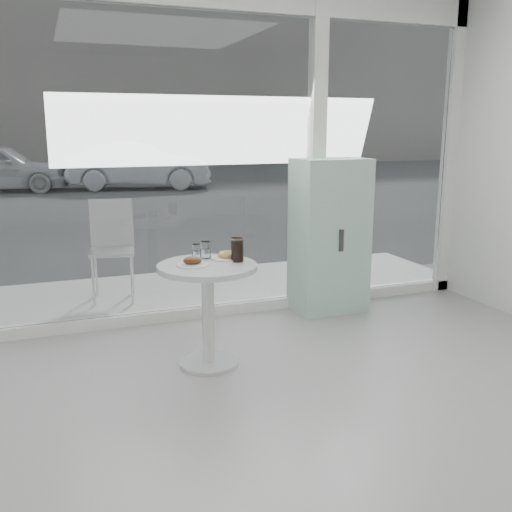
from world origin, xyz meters
name	(u,v)px	position (x,y,z in m)	size (l,w,h in m)	color
ground	(422,502)	(0.00, 0.00, 0.00)	(6.00, 6.00, 0.00)	#9C9B99
storefront	(234,130)	(0.07, 3.00, 1.71)	(5.00, 0.14, 3.00)	white
main_table	(208,294)	(-0.50, 1.90, 0.55)	(0.72, 0.72, 0.77)	silver
patio_deck	(205,289)	(0.00, 3.80, 0.03)	(5.60, 1.60, 0.05)	silver
street	(97,186)	(0.00, 16.00, 0.00)	(40.00, 24.00, 0.00)	#333333
far_building	(71,74)	(0.00, 25.00, 4.00)	(40.00, 2.00, 8.00)	gray
mint_cabinet	(329,236)	(0.95, 2.78, 0.73)	(0.68, 0.48, 1.45)	#9DC9B5
patio_chair	(112,243)	(-0.96, 3.76, 0.61)	(0.49, 0.49, 0.98)	silver
car_silver	(140,166)	(1.10, 14.69, 0.66)	(1.39, 3.99, 1.32)	#A9ACB1
plate_fritter	(193,262)	(-0.60, 1.89, 0.80)	(0.22, 0.22, 0.07)	white
plate_donut	(228,256)	(-0.31, 2.01, 0.79)	(0.24, 0.24, 0.06)	white
water_tumbler_a	(196,252)	(-0.52, 2.11, 0.82)	(0.07, 0.07, 0.11)	white
water_tumbler_b	(206,251)	(-0.46, 2.10, 0.83)	(0.08, 0.08, 0.13)	white
cola_glass	(237,250)	(-0.27, 1.91, 0.85)	(0.09, 0.09, 0.17)	white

